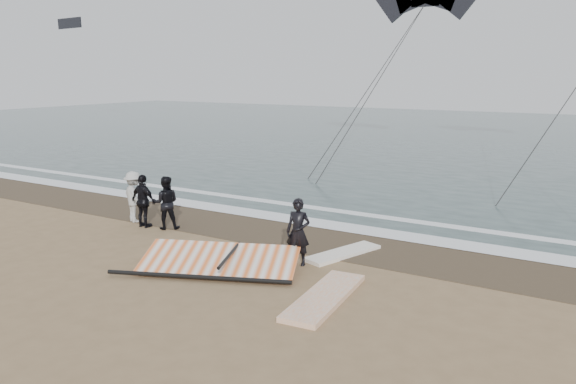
{
  "coord_description": "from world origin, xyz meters",
  "views": [
    {
      "loc": [
        6.04,
        -8.8,
        4.54
      ],
      "look_at": [
        -0.99,
        3.0,
        1.6
      ],
      "focal_mm": 35.0,
      "sensor_mm": 36.0,
      "label": 1
    }
  ],
  "objects_px": {
    "board_cream": "(343,253)",
    "sail_rig": "(221,261)",
    "man_main": "(298,232)",
    "board_white": "(325,297)"
  },
  "relations": [
    {
      "from": "board_white",
      "to": "board_cream",
      "type": "relative_size",
      "value": 1.26
    },
    {
      "from": "man_main",
      "to": "board_cream",
      "type": "height_order",
      "value": "man_main"
    },
    {
      "from": "man_main",
      "to": "board_white",
      "type": "relative_size",
      "value": 0.58
    },
    {
      "from": "man_main",
      "to": "sail_rig",
      "type": "bearing_deg",
      "value": -148.84
    },
    {
      "from": "board_cream",
      "to": "sail_rig",
      "type": "height_order",
      "value": "sail_rig"
    },
    {
      "from": "man_main",
      "to": "sail_rig",
      "type": "height_order",
      "value": "man_main"
    },
    {
      "from": "man_main",
      "to": "sail_rig",
      "type": "distance_m",
      "value": 1.95
    },
    {
      "from": "board_white",
      "to": "man_main",
      "type": "bearing_deg",
      "value": 129.23
    },
    {
      "from": "board_white",
      "to": "sail_rig",
      "type": "relative_size",
      "value": 0.71
    },
    {
      "from": "man_main",
      "to": "sail_rig",
      "type": "xyz_separation_m",
      "value": [
        -1.4,
        -1.21,
        -0.62
      ]
    }
  ]
}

